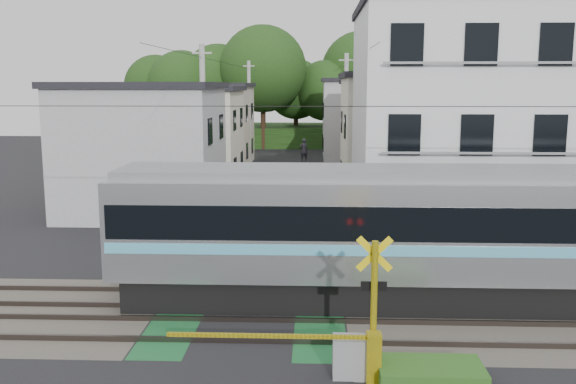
{
  "coord_description": "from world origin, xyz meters",
  "views": [
    {
      "loc": [
        1.72,
        -16.54,
        6.2
      ],
      "look_at": [
        0.84,
        5.0,
        2.57
      ],
      "focal_mm": 40.0,
      "sensor_mm": 36.0,
      "label": 1
    }
  ],
  "objects_px": {
    "crossing_signal_near": "(353,347)",
    "apartment_block": "(484,123)",
    "crossing_signal_far": "(182,254)",
    "pedestrian": "(304,150)"
  },
  "relations": [
    {
      "from": "crossing_signal_near",
      "to": "pedestrian",
      "type": "height_order",
      "value": "crossing_signal_near"
    },
    {
      "from": "crossing_signal_near",
      "to": "crossing_signal_far",
      "type": "distance_m",
      "value": 8.95
    },
    {
      "from": "crossing_signal_far",
      "to": "pedestrian",
      "type": "distance_m",
      "value": 31.8
    },
    {
      "from": "crossing_signal_near",
      "to": "pedestrian",
      "type": "xyz_separation_m",
      "value": [
        -1.69,
        38.91,
        0.22
      ]
    },
    {
      "from": "crossing_signal_near",
      "to": "apartment_block",
      "type": "height_order",
      "value": "apartment_block"
    },
    {
      "from": "crossing_signal_near",
      "to": "crossing_signal_far",
      "type": "height_order",
      "value": "same"
    },
    {
      "from": "crossing_signal_near",
      "to": "pedestrian",
      "type": "relative_size",
      "value": 2.54
    },
    {
      "from": "crossing_signal_far",
      "to": "crossing_signal_near",
      "type": "bearing_deg",
      "value": -54.71
    },
    {
      "from": "apartment_block",
      "to": "crossing_signal_near",
      "type": "bearing_deg",
      "value": -114.22
    },
    {
      "from": "crossing_signal_near",
      "to": "apartment_block",
      "type": "xyz_separation_m",
      "value": [
        5.91,
        13.15,
        3.94
      ]
    }
  ]
}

